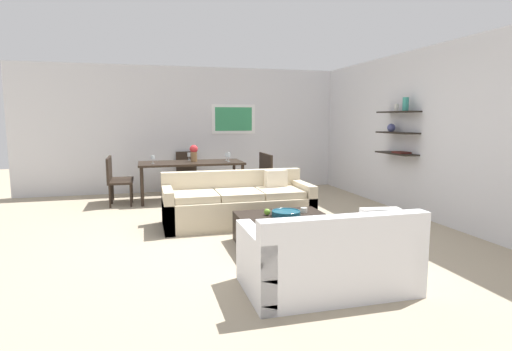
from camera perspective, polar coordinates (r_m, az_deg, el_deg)
The scene contains 20 objects.
ground_plane at distance 6.05m, azimuth -2.26°, elevation -7.40°, with size 18.00×18.00×0.00m, color tan.
back_wall_unit at distance 9.37m, azimuth -5.31°, elevation 6.33°, with size 8.40×0.09×2.70m.
right_wall_shelf_unit at distance 7.64m, azimuth 19.44°, elevation 5.58°, with size 0.34×8.20×2.70m.
sofa_beige at distance 6.31m, azimuth -2.50°, elevation -4.04°, with size 2.21×0.90×0.78m.
loveseat_white at distance 4.00m, azimuth 9.94°, elevation -11.18°, with size 1.53×0.90×0.78m.
coffee_table at distance 5.25m, azimuth 3.88°, elevation -7.63°, with size 1.12×0.95×0.38m.
decorative_bowl at distance 5.22m, azimuth 4.14°, elevation -5.16°, with size 0.36×0.36×0.07m.
candle_jar at distance 5.44m, azimuth 6.59°, elevation -4.73°, with size 0.09×0.09×0.06m, color silver.
apple_on_coffee_table at distance 5.25m, azimuth 1.54°, elevation -5.02°, with size 0.08×0.08×0.08m, color #669E2D.
dining_table at distance 8.22m, azimuth -8.88°, elevation 1.39°, with size 2.00×0.91×0.75m.
dining_chair_left_near at distance 8.01m, azimuth -18.74°, elevation -0.39°, with size 0.44×0.44×0.88m.
dining_chair_right_near at distance 8.31m, azimuth 0.99°, elevation 0.31°, with size 0.44×0.44×0.88m.
dining_chair_right_far at distance 8.70m, azimuth 0.24°, elevation 0.65°, with size 0.44×0.44×0.88m.
dining_chair_head at distance 9.09m, azimuth -9.45°, elevation 0.85°, with size 0.44×0.44×0.88m.
dining_chair_left_far at distance 8.41m, azimuth -18.56°, elevation -0.00°, with size 0.44×0.44×0.88m.
wine_glass_right_near at distance 8.20m, azimuth -3.77°, elevation 2.82°, with size 0.07×0.07×0.18m.
wine_glass_head at distance 8.59m, azimuth -9.19°, elevation 2.79°, with size 0.06×0.06×0.15m.
wine_glass_left_near at distance 8.04m, azimuth -13.96°, elevation 2.40°, with size 0.07×0.07×0.16m.
wine_glass_right_far at distance 8.42m, azimuth -4.07°, elevation 2.77°, with size 0.06×0.06×0.15m.
centerpiece_vase at distance 8.26m, azimuth -8.52°, elevation 3.19°, with size 0.16×0.16×0.33m.
Camera 1 is at (-1.29, -5.70, 1.58)m, focal length 29.19 mm.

